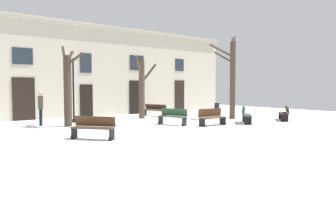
{
  "coord_description": "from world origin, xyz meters",
  "views": [
    {
      "loc": [
        -10.0,
        -11.92,
        1.97
      ],
      "look_at": [
        0.0,
        1.67,
        1.04
      ],
      "focal_mm": 32.41,
      "sensor_mm": 36.0,
      "label": 1
    }
  ],
  "objects_px": {
    "tree_foreground": "(68,86)",
    "litter_bin": "(217,109)",
    "tree_right_of_center": "(232,76)",
    "bench_by_litter_bin": "(246,115)",
    "bench_near_center_tree": "(93,127)",
    "streetlamp": "(73,79)",
    "person_near_bench": "(41,106)",
    "bench_near_lamp": "(154,110)",
    "bench_back_to_back_right": "(212,117)",
    "bench_far_corner": "(284,113)",
    "tree_near_facade": "(142,87)",
    "bench_facing_shops": "(173,116)"
  },
  "relations": [
    {
      "from": "person_near_bench",
      "to": "bench_by_litter_bin",
      "type": "bearing_deg",
      "value": -100.18
    },
    {
      "from": "bench_by_litter_bin",
      "to": "person_near_bench",
      "type": "height_order",
      "value": "person_near_bench"
    },
    {
      "from": "litter_bin",
      "to": "bench_back_to_back_right",
      "type": "distance_m",
      "value": 6.88
    },
    {
      "from": "bench_near_lamp",
      "to": "bench_by_litter_bin",
      "type": "height_order",
      "value": "bench_by_litter_bin"
    },
    {
      "from": "tree_right_of_center",
      "to": "tree_foreground",
      "type": "relative_size",
      "value": 1.28
    },
    {
      "from": "bench_near_center_tree",
      "to": "bench_facing_shops",
      "type": "relative_size",
      "value": 0.93
    },
    {
      "from": "tree_right_of_center",
      "to": "bench_by_litter_bin",
      "type": "xyz_separation_m",
      "value": [
        -1.23,
        -2.15,
        -2.3
      ]
    },
    {
      "from": "bench_facing_shops",
      "to": "bench_back_to_back_right",
      "type": "xyz_separation_m",
      "value": [
        1.52,
        -1.43,
        -0.01
      ]
    },
    {
      "from": "bench_by_litter_bin",
      "to": "litter_bin",
      "type": "bearing_deg",
      "value": 17.37
    },
    {
      "from": "bench_near_center_tree",
      "to": "bench_back_to_back_right",
      "type": "height_order",
      "value": "bench_back_to_back_right"
    },
    {
      "from": "litter_bin",
      "to": "bench_far_corner",
      "type": "distance_m",
      "value": 5.41
    },
    {
      "from": "bench_back_to_back_right",
      "to": "bench_far_corner",
      "type": "xyz_separation_m",
      "value": [
        5.46,
        -0.78,
        0.01
      ]
    },
    {
      "from": "bench_near_lamp",
      "to": "bench_back_to_back_right",
      "type": "height_order",
      "value": "bench_back_to_back_right"
    },
    {
      "from": "litter_bin",
      "to": "bench_near_lamp",
      "type": "distance_m",
      "value": 4.81
    },
    {
      "from": "person_near_bench",
      "to": "tree_right_of_center",
      "type": "bearing_deg",
      "value": -87.68
    },
    {
      "from": "tree_near_facade",
      "to": "bench_facing_shops",
      "type": "bearing_deg",
      "value": -97.56
    },
    {
      "from": "tree_right_of_center",
      "to": "tree_near_facade",
      "type": "xyz_separation_m",
      "value": [
        -4.54,
        3.68,
        -0.7
      ]
    },
    {
      "from": "tree_near_facade",
      "to": "litter_bin",
      "type": "relative_size",
      "value": 4.87
    },
    {
      "from": "tree_right_of_center",
      "to": "bench_near_center_tree",
      "type": "bearing_deg",
      "value": -167.98
    },
    {
      "from": "litter_bin",
      "to": "bench_near_center_tree",
      "type": "distance_m",
      "value": 12.88
    },
    {
      "from": "tree_right_of_center",
      "to": "bench_back_to_back_right",
      "type": "relative_size",
      "value": 3.35
    },
    {
      "from": "litter_bin",
      "to": "bench_back_to_back_right",
      "type": "height_order",
      "value": "bench_back_to_back_right"
    },
    {
      "from": "tree_foreground",
      "to": "bench_by_litter_bin",
      "type": "xyz_separation_m",
      "value": [
        8.57,
        -4.56,
        -1.59
      ]
    },
    {
      "from": "streetlamp",
      "to": "bench_by_litter_bin",
      "type": "distance_m",
      "value": 10.06
    },
    {
      "from": "bench_back_to_back_right",
      "to": "person_near_bench",
      "type": "distance_m",
      "value": 9.08
    },
    {
      "from": "tree_near_facade",
      "to": "person_near_bench",
      "type": "xyz_separation_m",
      "value": [
        -6.35,
        -0.15,
        -1.04
      ]
    },
    {
      "from": "tree_right_of_center",
      "to": "bench_back_to_back_right",
      "type": "xyz_separation_m",
      "value": [
        -3.56,
        -1.8,
        -2.34
      ]
    },
    {
      "from": "tree_right_of_center",
      "to": "bench_far_corner",
      "type": "height_order",
      "value": "tree_right_of_center"
    },
    {
      "from": "tree_near_facade",
      "to": "litter_bin",
      "type": "bearing_deg",
      "value": -8.07
    },
    {
      "from": "tree_right_of_center",
      "to": "person_near_bench",
      "type": "bearing_deg",
      "value": 162.02
    },
    {
      "from": "bench_near_lamp",
      "to": "bench_back_to_back_right",
      "type": "distance_m",
      "value": 6.48
    },
    {
      "from": "tree_foreground",
      "to": "litter_bin",
      "type": "bearing_deg",
      "value": 2.06
    },
    {
      "from": "tree_right_of_center",
      "to": "bench_far_corner",
      "type": "xyz_separation_m",
      "value": [
        1.9,
        -2.58,
        -2.34
      ]
    },
    {
      "from": "streetlamp",
      "to": "person_near_bench",
      "type": "xyz_separation_m",
      "value": [
        -1.91,
        -0.42,
        -1.46
      ]
    },
    {
      "from": "litter_bin",
      "to": "bench_far_corner",
      "type": "height_order",
      "value": "bench_far_corner"
    },
    {
      "from": "bench_near_lamp",
      "to": "bench_facing_shops",
      "type": "distance_m",
      "value": 5.46
    },
    {
      "from": "bench_by_litter_bin",
      "to": "bench_near_center_tree",
      "type": "bearing_deg",
      "value": 136.72
    },
    {
      "from": "tree_near_facade",
      "to": "bench_near_lamp",
      "type": "relative_size",
      "value": 2.14
    },
    {
      "from": "bench_near_lamp",
      "to": "bench_facing_shops",
      "type": "relative_size",
      "value": 1.15
    },
    {
      "from": "tree_near_facade",
      "to": "litter_bin",
      "type": "distance_m",
      "value": 6.35
    },
    {
      "from": "bench_by_litter_bin",
      "to": "bench_facing_shops",
      "type": "distance_m",
      "value": 4.24
    },
    {
      "from": "tree_foreground",
      "to": "bench_far_corner",
      "type": "xyz_separation_m",
      "value": [
        11.69,
        -5.0,
        -1.62
      ]
    },
    {
      "from": "streetlamp",
      "to": "bench_by_litter_bin",
      "type": "relative_size",
      "value": 2.66
    },
    {
      "from": "tree_right_of_center",
      "to": "bench_near_center_tree",
      "type": "height_order",
      "value": "tree_right_of_center"
    },
    {
      "from": "tree_foreground",
      "to": "bench_back_to_back_right",
      "type": "height_order",
      "value": "tree_foreground"
    },
    {
      "from": "streetlamp",
      "to": "person_near_bench",
      "type": "distance_m",
      "value": 2.44
    },
    {
      "from": "bench_near_lamp",
      "to": "bench_near_center_tree",
      "type": "xyz_separation_m",
      "value": [
        -7.41,
        -6.84,
        0.03
      ]
    },
    {
      "from": "streetlamp",
      "to": "bench_near_lamp",
      "type": "bearing_deg",
      "value": 6.5
    },
    {
      "from": "tree_right_of_center",
      "to": "tree_near_facade",
      "type": "distance_m",
      "value": 5.89
    },
    {
      "from": "tree_near_facade",
      "to": "streetlamp",
      "type": "distance_m",
      "value": 4.46
    }
  ]
}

